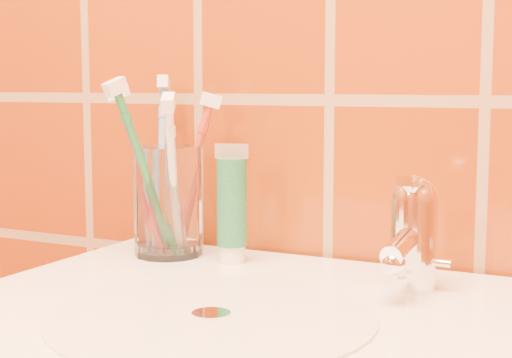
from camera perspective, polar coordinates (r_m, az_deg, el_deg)
The scene contains 8 objects.
glass_tumbler at distance 0.97m, azimuth -6.43°, elevation -1.61°, with size 0.08×0.08×0.14m, color white.
toothpaste_tube at distance 0.93m, azimuth -1.76°, elevation -2.08°, with size 0.04×0.04×0.14m.
faucet at distance 0.82m, azimuth 11.33°, elevation -3.58°, with size 0.05×0.11×0.12m.
toothbrush_0 at distance 0.93m, azimuth -8.02°, elevation 0.45°, with size 0.05×0.10×0.22m, color #1F763E, non-canonical shape.
toothbrush_1 at distance 0.98m, azimuth -4.83°, elevation 0.28°, with size 0.07×0.05×0.21m, color #B53926, non-canonical shape.
toothbrush_2 at distance 0.97m, azimuth -8.31°, elevation 0.45°, with size 0.08×0.04×0.21m, color #B22A26, non-canonical shape.
toothbrush_3 at distance 0.93m, azimuth -6.04°, elevation -0.09°, with size 0.06×0.09×0.20m, color white, non-canonical shape.
toothbrush_4 at distance 1.00m, azimuth -6.88°, elevation 0.98°, with size 0.05×0.08×0.23m, color #75A0D1, non-canonical shape.
Camera 1 is at (0.34, 0.31, 1.06)m, focal length 55.00 mm.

